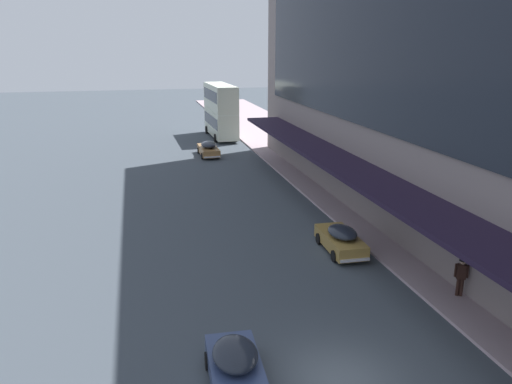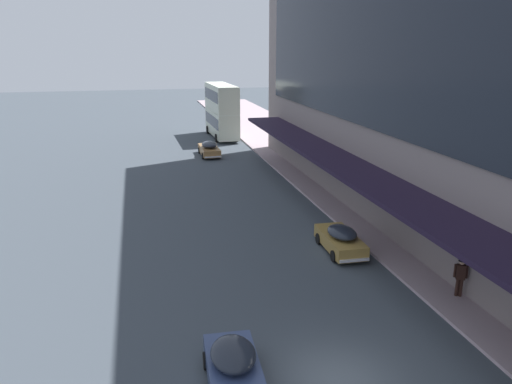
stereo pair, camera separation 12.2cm
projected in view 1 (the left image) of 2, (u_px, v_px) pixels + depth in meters
name	position (u px, v px, depth m)	size (l,w,h in m)	color
ground	(339.00, 383.00, 17.19)	(240.00, 240.00, 0.00)	#3B424A
transit_bus_kerbside_front	(221.00, 109.00, 61.54)	(2.94, 9.86, 6.53)	beige
sedan_trailing_near	(209.00, 149.00, 51.96)	(1.93, 4.82, 1.57)	olive
sedan_lead_near	(236.00, 368.00, 16.78)	(2.04, 4.30, 1.52)	navy
sedan_lead_mid	(341.00, 239.00, 27.90)	(1.95, 4.39, 1.51)	olive
pedestrian_at_kerb	(461.00, 275.00, 22.58)	(0.56, 0.40, 1.86)	black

